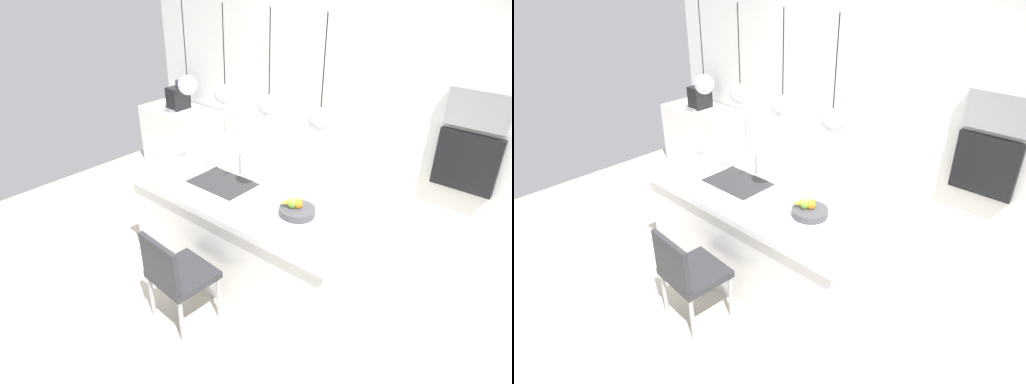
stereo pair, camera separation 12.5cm
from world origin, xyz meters
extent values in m
plane|color=beige|center=(0.00, 0.00, 0.00)|extent=(6.60, 6.60, 0.00)
cube|color=white|center=(0.00, 1.65, 1.30)|extent=(6.00, 0.10, 2.60)
cube|color=white|center=(0.00, 0.00, 0.42)|extent=(2.14, 0.88, 0.84)
cube|color=white|center=(0.00, 0.00, 0.87)|extent=(2.20, 0.94, 0.06)
cube|color=#2D2D30|center=(-0.30, 0.00, 0.89)|extent=(0.56, 0.40, 0.02)
cylinder|color=silver|center=(-0.30, 0.24, 1.01)|extent=(0.02, 0.02, 0.22)
cylinder|color=silver|center=(-0.30, 0.16, 1.11)|extent=(0.02, 0.16, 0.02)
cylinder|color=#4C4C51|center=(0.53, 0.00, 0.93)|extent=(0.29, 0.29, 0.06)
sphere|color=olive|center=(0.49, -0.02, 0.98)|extent=(0.07, 0.07, 0.07)
sphere|color=orange|center=(0.53, 0.01, 0.98)|extent=(0.07, 0.07, 0.07)
ellipsoid|color=yellow|center=(0.48, -0.01, 1.01)|extent=(0.15, 0.17, 0.06)
cube|color=white|center=(-2.40, 1.28, 0.42)|extent=(1.10, 0.60, 0.84)
cube|color=black|center=(-2.41, 1.28, 0.99)|extent=(0.20, 0.28, 0.30)
cube|color=gray|center=(-2.41, 1.11, 0.85)|extent=(0.16, 0.08, 0.02)
cube|color=#4C515B|center=(-2.41, 1.36, 1.18)|extent=(0.14, 0.11, 0.08)
cube|color=#9E9EA3|center=(1.30, 1.58, 1.54)|extent=(0.54, 0.08, 0.34)
cube|color=black|center=(1.30, 1.58, 1.04)|extent=(0.56, 0.08, 0.56)
cube|color=#333338|center=(-0.04, -0.74, 0.44)|extent=(0.50, 0.47, 0.06)
cube|color=#333338|center=(-0.06, -0.94, 0.66)|extent=(0.45, 0.07, 0.38)
cylinder|color=#B2B2B7|center=(0.17, -0.56, 0.21)|extent=(0.04, 0.04, 0.41)
cylinder|color=#B2B2B7|center=(-0.23, -0.54, 0.21)|extent=(0.04, 0.04, 0.41)
cylinder|color=#B2B2B7|center=(0.15, -0.94, 0.21)|extent=(0.04, 0.04, 0.41)
cylinder|color=#B2B2B7|center=(-0.26, -0.92, 0.21)|extent=(0.04, 0.04, 0.41)
sphere|color=silver|center=(-0.68, 0.00, 1.72)|extent=(0.17, 0.17, 0.17)
cylinder|color=black|center=(-0.68, 0.00, 2.11)|extent=(0.01, 0.01, 0.60)
sphere|color=silver|center=(-0.23, 0.00, 1.72)|extent=(0.17, 0.17, 0.17)
cylinder|color=black|center=(-0.23, 0.00, 2.11)|extent=(0.01, 0.01, 0.60)
sphere|color=silver|center=(0.23, 0.00, 1.72)|extent=(0.17, 0.17, 0.17)
cylinder|color=black|center=(0.23, 0.00, 2.11)|extent=(0.01, 0.01, 0.60)
sphere|color=silver|center=(0.68, 0.00, 1.72)|extent=(0.17, 0.17, 0.17)
cylinder|color=black|center=(0.68, 0.00, 2.11)|extent=(0.01, 0.01, 0.60)
camera|label=1|loc=(2.23, -2.46, 2.73)|focal=30.72mm
camera|label=2|loc=(2.32, -2.38, 2.73)|focal=30.72mm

